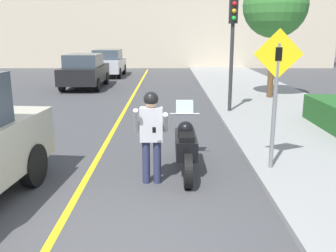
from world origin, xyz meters
name	(u,v)px	position (x,y,z in m)	size (l,w,h in m)	color
ground_plane	(94,246)	(0.00, 0.00, 0.00)	(80.00, 80.00, 0.00)	#424244
sidewalk_curb	(333,148)	(4.80, 4.00, 0.06)	(4.40, 44.00, 0.11)	gray
road_center_line	(112,129)	(-0.60, 6.00, 0.00)	(0.12, 36.00, 0.01)	yellow
building_backdrop	(154,10)	(0.00, 26.00, 4.42)	(28.00, 1.20, 8.84)	beige
motorcycle	(184,146)	(1.29, 2.77, 0.50)	(0.62, 2.38, 1.29)	black
person_biker	(150,129)	(0.64, 2.10, 1.02)	(0.59, 0.46, 1.68)	#282D4C
crossing_sign	(275,87)	(2.94, 2.59, 1.70)	(0.91, 0.08, 2.63)	slate
traffic_light	(231,34)	(3.02, 8.11, 2.63)	(0.26, 0.30, 3.61)	#2D2D30
street_tree	(274,6)	(5.10, 10.90, 3.70)	(2.51, 2.51, 4.87)	brown
parked_car_black	(83,71)	(-3.21, 14.44, 0.86)	(1.88, 4.20, 1.68)	black
parked_car_silver	(107,63)	(-2.86, 19.76, 0.86)	(1.88, 4.20, 1.68)	black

